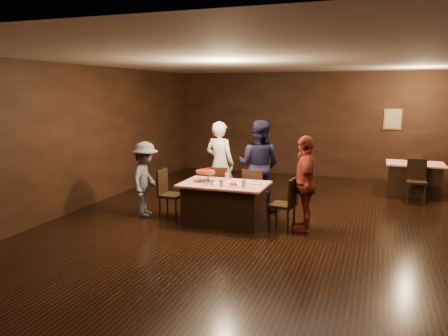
% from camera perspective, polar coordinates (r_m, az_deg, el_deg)
% --- Properties ---
extents(room, '(10.00, 10.04, 3.02)m').
position_cam_1_polar(room, '(8.03, 6.27, 7.66)').
color(room, black).
rests_on(room, ground).
extents(main_table, '(1.60, 1.00, 0.77)m').
position_cam_1_polar(main_table, '(8.21, 0.04, -4.62)').
color(main_table, red).
rests_on(main_table, ground).
extents(back_table, '(1.30, 0.90, 0.77)m').
position_cam_1_polar(back_table, '(11.39, 23.57, -1.31)').
color(back_table, red).
rests_on(back_table, ground).
extents(chair_far_left, '(0.50, 0.50, 0.95)m').
position_cam_1_polar(chair_far_left, '(9.00, -0.77, -2.71)').
color(chair_far_left, black).
rests_on(chair_far_left, ground).
extents(chair_far_right, '(0.47, 0.47, 0.95)m').
position_cam_1_polar(chair_far_right, '(8.76, 4.15, -3.09)').
color(chair_far_right, black).
rests_on(chair_far_right, ground).
extents(chair_end_left, '(0.43, 0.43, 0.95)m').
position_cam_1_polar(chair_end_left, '(8.60, -6.89, -3.39)').
color(chair_end_left, black).
rests_on(chair_end_left, ground).
extents(chair_end_right, '(0.47, 0.47, 0.95)m').
position_cam_1_polar(chair_end_right, '(7.90, 7.61, -4.63)').
color(chair_end_right, black).
rests_on(chair_end_right, ground).
extents(chair_back_near, '(0.43, 0.43, 0.95)m').
position_cam_1_polar(chair_back_near, '(10.69, 23.85, -1.54)').
color(chair_back_near, black).
rests_on(chair_back_near, ground).
extents(chair_back_far, '(0.47, 0.47, 0.95)m').
position_cam_1_polar(chair_back_far, '(11.97, 23.41, -0.35)').
color(chair_back_far, black).
rests_on(chair_back_far, ground).
extents(diner_white_jacket, '(0.74, 0.56, 1.83)m').
position_cam_1_polar(diner_white_jacket, '(9.43, -0.56, 0.59)').
color(diner_white_jacket, white).
rests_on(diner_white_jacket, ground).
extents(diner_navy_hoodie, '(0.98, 0.80, 1.88)m').
position_cam_1_polar(diner_navy_hoodie, '(9.06, 4.57, 0.33)').
color(diner_navy_hoodie, black).
rests_on(diner_navy_hoodie, ground).
extents(diner_grey_knit, '(0.73, 1.05, 1.48)m').
position_cam_1_polar(diner_grey_knit, '(8.77, -10.25, -1.43)').
color(diner_grey_knit, '#5C5C62').
rests_on(diner_grey_knit, ground).
extents(diner_red_shirt, '(0.62, 1.06, 1.71)m').
position_cam_1_polar(diner_red_shirt, '(7.83, 10.52, -1.99)').
color(diner_red_shirt, maroon).
rests_on(diner_red_shirt, ground).
extents(pizza_stand, '(0.38, 0.38, 0.22)m').
position_cam_1_polar(pizza_stand, '(8.27, -2.46, -0.50)').
color(pizza_stand, black).
rests_on(pizza_stand, main_table).
extents(plate_with_slice, '(0.25, 0.25, 0.06)m').
position_cam_1_polar(plate_with_slice, '(7.87, 1.32, -2.20)').
color(plate_with_slice, white).
rests_on(plate_with_slice, main_table).
extents(plate_empty, '(0.25, 0.25, 0.01)m').
position_cam_1_polar(plate_empty, '(8.10, 4.07, -2.00)').
color(plate_empty, white).
rests_on(plate_empty, main_table).
extents(glass_front_left, '(0.08, 0.08, 0.14)m').
position_cam_1_polar(glass_front_left, '(7.81, -0.34, -1.95)').
color(glass_front_left, silver).
rests_on(glass_front_left, main_table).
extents(glass_front_right, '(0.08, 0.08, 0.14)m').
position_cam_1_polar(glass_front_right, '(7.73, 2.57, -2.08)').
color(glass_front_right, silver).
rests_on(glass_front_right, main_table).
extents(glass_back, '(0.08, 0.08, 0.14)m').
position_cam_1_polar(glass_back, '(8.40, 0.40, -1.10)').
color(glass_back, silver).
rests_on(glass_back, main_table).
extents(condiments, '(0.17, 0.10, 0.09)m').
position_cam_1_polar(condiments, '(7.91, -1.87, -1.96)').
color(condiments, silver).
rests_on(condiments, main_table).
extents(napkin_center, '(0.19, 0.19, 0.01)m').
position_cam_1_polar(napkin_center, '(8.02, 2.07, -2.12)').
color(napkin_center, white).
rests_on(napkin_center, main_table).
extents(napkin_left, '(0.21, 0.21, 0.01)m').
position_cam_1_polar(napkin_left, '(8.12, -1.07, -1.97)').
color(napkin_left, white).
rests_on(napkin_left, main_table).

